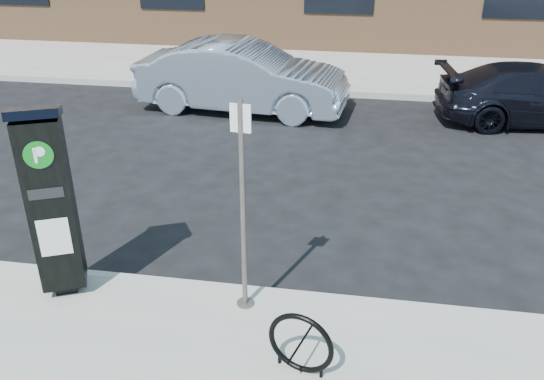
% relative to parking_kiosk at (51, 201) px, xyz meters
% --- Properties ---
extents(ground, '(120.00, 120.00, 0.00)m').
position_rel_parking_kiosk_xyz_m(ground, '(2.30, 0.35, -1.28)').
color(ground, black).
rests_on(ground, ground).
extents(sidewalk_far, '(60.00, 12.00, 0.15)m').
position_rel_parking_kiosk_xyz_m(sidewalk_far, '(2.30, 14.35, -1.21)').
color(sidewalk_far, gray).
rests_on(sidewalk_far, ground).
extents(curb_near, '(60.00, 0.12, 0.16)m').
position_rel_parking_kiosk_xyz_m(curb_near, '(2.30, 0.33, -1.21)').
color(curb_near, '#9E9B93').
rests_on(curb_near, ground).
extents(curb_far, '(60.00, 0.12, 0.16)m').
position_rel_parking_kiosk_xyz_m(curb_far, '(2.30, 8.37, -1.21)').
color(curb_far, '#9E9B93').
rests_on(curb_far, ground).
extents(parking_kiosk, '(0.64, 0.61, 2.21)m').
position_rel_parking_kiosk_xyz_m(parking_kiosk, '(0.00, 0.00, 0.00)').
color(parking_kiosk, black).
rests_on(parking_kiosk, sidewalk_near).
extents(sign_pole, '(0.21, 0.19, 2.35)m').
position_rel_parking_kiosk_xyz_m(sign_pole, '(2.07, 0.05, 0.03)').
color(sign_pole, '#5D5952').
rests_on(sign_pole, sidewalk_near).
extents(bike_rack, '(0.64, 0.24, 0.65)m').
position_rel_parking_kiosk_xyz_m(bike_rack, '(2.79, -0.84, -0.81)').
color(bike_rack, black).
rests_on(bike_rack, sidewalk_near).
extents(car_silver, '(4.67, 2.01, 1.50)m').
position_rel_parking_kiosk_xyz_m(car_silver, '(0.57, 7.03, -0.53)').
color(car_silver, '#9CAFC7').
rests_on(car_silver, ground).
extents(car_dark, '(4.30, 2.17, 1.20)m').
position_rel_parking_kiosk_xyz_m(car_dark, '(6.76, 7.22, -0.68)').
color(car_dark, black).
rests_on(car_dark, ground).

